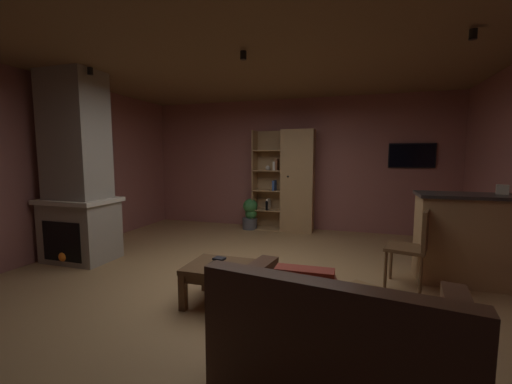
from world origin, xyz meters
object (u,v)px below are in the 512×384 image
object	(u,v)px
bookshelf_cabinet	(294,181)
kitchen_bar_counter	(480,239)
stone_fireplace	(77,177)
table_book_1	(219,259)
dining_chair	(414,244)
leather_couch	(336,344)
tissue_box	(502,189)
potted_floor_plant	(250,214)
table_book_0	(215,264)
wall_mounted_tv	(412,156)
coffee_table	(219,273)

from	to	relation	value
bookshelf_cabinet	kitchen_bar_counter	distance (m)	3.39
stone_fireplace	table_book_1	world-z (taller)	stone_fireplace
dining_chair	leather_couch	bearing A→B (deg)	-111.24
tissue_box	potted_floor_plant	size ratio (longest dim) A/B	0.19
stone_fireplace	dining_chair	bearing A→B (deg)	3.83
potted_floor_plant	table_book_0	bearing A→B (deg)	-77.81
tissue_box	wall_mounted_tv	size ratio (longest dim) A/B	0.15
bookshelf_cabinet	table_book_0	bearing A→B (deg)	-92.47
dining_chair	potted_floor_plant	bearing A→B (deg)	139.32
tissue_box	bookshelf_cabinet	bearing A→B (deg)	144.69
tissue_box	table_book_0	size ratio (longest dim) A/B	1.11
coffee_table	potted_floor_plant	xyz separation A→B (m)	(-0.76, 3.35, -0.00)
tissue_box	wall_mounted_tv	bearing A→B (deg)	106.23
table_book_0	wall_mounted_tv	world-z (taller)	wall_mounted_tv
tissue_box	coffee_table	size ratio (longest dim) A/B	0.19
table_book_0	stone_fireplace	bearing A→B (deg)	163.72
stone_fireplace	potted_floor_plant	size ratio (longest dim) A/B	4.21
potted_floor_plant	wall_mounted_tv	distance (m)	3.32
stone_fireplace	leather_couch	xyz separation A→B (m)	(3.73, -1.62, -0.90)
coffee_table	table_book_1	world-z (taller)	table_book_1
tissue_box	dining_chair	xyz separation A→B (m)	(-0.98, -0.47, -0.60)
coffee_table	stone_fireplace	bearing A→B (deg)	164.39
leather_couch	wall_mounted_tv	xyz separation A→B (m)	(1.08, 4.61, 1.22)
kitchen_bar_counter	leather_couch	size ratio (longest dim) A/B	0.88
table_book_0	coffee_table	bearing A→B (deg)	36.49
coffee_table	wall_mounted_tv	size ratio (longest dim) A/B	0.78
table_book_0	bookshelf_cabinet	bearing A→B (deg)	87.53
table_book_1	table_book_0	bearing A→B (deg)	-90.11
dining_chair	table_book_1	bearing A→B (deg)	-155.34
leather_couch	wall_mounted_tv	bearing A→B (deg)	76.78
tissue_box	table_book_1	size ratio (longest dim) A/B	1.04
kitchen_bar_counter	table_book_1	xyz separation A→B (m)	(-2.77, -1.30, -0.10)
bookshelf_cabinet	leather_couch	world-z (taller)	bookshelf_cabinet
table_book_0	leather_couch	bearing A→B (deg)	-35.69
coffee_table	leather_couch	bearing A→B (deg)	-37.04
leather_couch	table_book_1	distance (m)	1.61
wall_mounted_tv	bookshelf_cabinet	bearing A→B (deg)	-174.50
tissue_box	potted_floor_plant	world-z (taller)	tissue_box
leather_couch	wall_mounted_tv	distance (m)	4.90
tissue_box	table_book_0	distance (m)	3.41
stone_fireplace	tissue_box	bearing A→B (deg)	8.04
coffee_table	table_book_1	size ratio (longest dim) A/B	5.55
kitchen_bar_counter	tissue_box	bearing A→B (deg)	23.36
stone_fireplace	leather_couch	size ratio (longest dim) A/B	1.68
tissue_box	table_book_0	xyz separation A→B (m)	(-2.99, -1.49, -0.71)
leather_couch	coffee_table	size ratio (longest dim) A/B	2.51
leather_couch	potted_floor_plant	distance (m)	4.71
bookshelf_cabinet	coffee_table	world-z (taller)	bookshelf_cabinet
potted_floor_plant	bookshelf_cabinet	bearing A→B (deg)	8.46
kitchen_bar_counter	table_book_0	distance (m)	3.11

